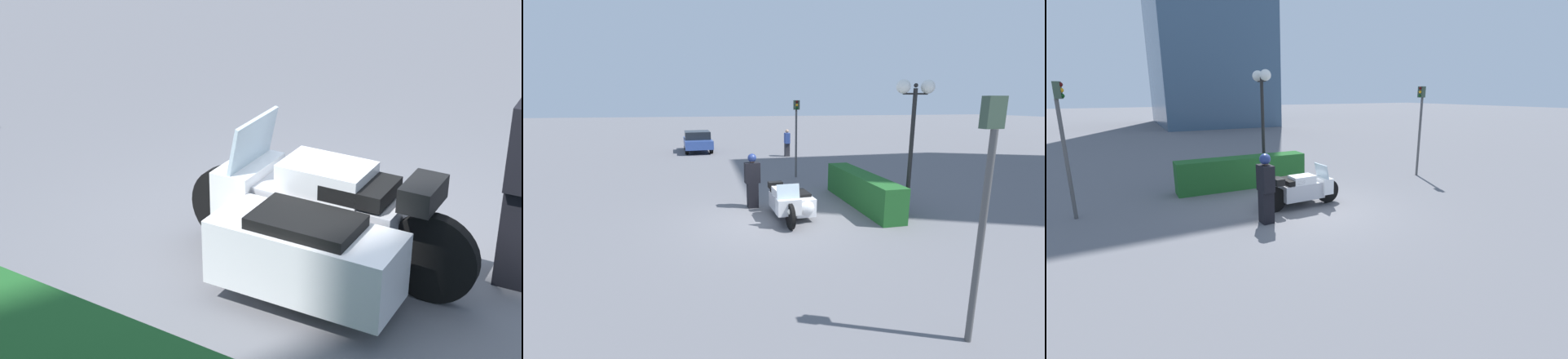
% 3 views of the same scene
% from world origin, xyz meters
% --- Properties ---
extents(ground_plane, '(160.00, 160.00, 0.00)m').
position_xyz_m(ground_plane, '(0.00, 0.00, 0.00)').
color(ground_plane, slate).
extents(police_motorcycle, '(2.42, 1.18, 1.17)m').
position_xyz_m(police_motorcycle, '(-0.06, 0.53, 0.48)').
color(police_motorcycle, black).
rests_on(police_motorcycle, ground).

